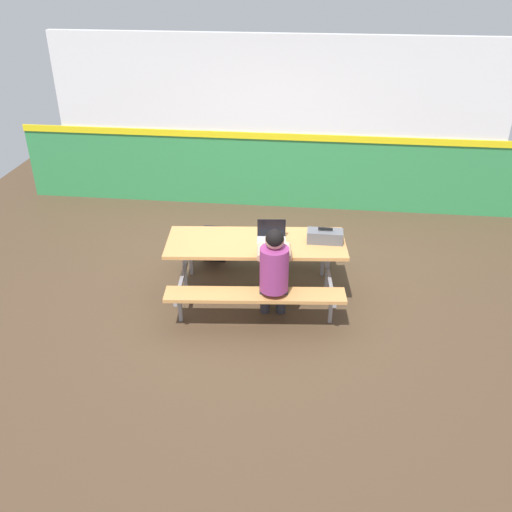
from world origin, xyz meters
TOP-DOWN VIEW (x-y plane):
  - ground_plane at (0.00, 0.00)m, footprint 10.00×10.00m
  - accent_backdrop at (0.00, 2.71)m, footprint 8.00×0.14m
  - picnic_table_main at (0.01, 0.00)m, footprint 2.08×1.73m
  - student_nearer at (0.27, -0.53)m, footprint 0.39×0.54m
  - laptop_silver at (0.18, 0.05)m, footprint 0.34×0.25m
  - toolbox_grey at (0.78, 0.08)m, footprint 0.40×0.18m
  - backpack_dark at (-0.63, 0.86)m, footprint 0.30×0.22m

SIDE VIEW (x-z plane):
  - ground_plane at x=0.00m, z-range -0.02..0.00m
  - backpack_dark at x=-0.63m, z-range 0.00..0.44m
  - picnic_table_main at x=0.01m, z-range 0.21..0.95m
  - student_nearer at x=0.27m, z-range 0.10..1.31m
  - laptop_silver at x=0.18m, z-range 0.67..0.90m
  - toolbox_grey at x=0.78m, z-range 0.72..0.90m
  - accent_backdrop at x=0.00m, z-range -0.05..2.55m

